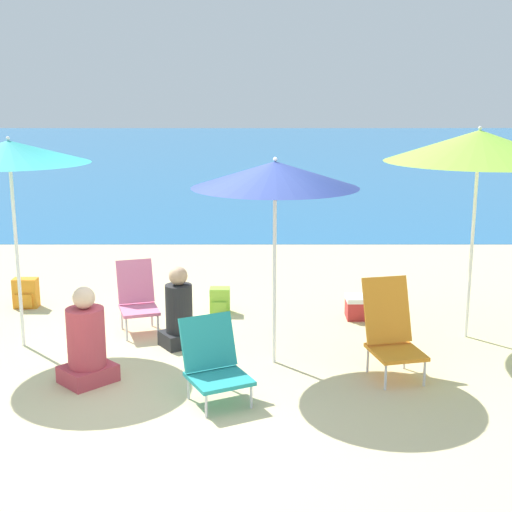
# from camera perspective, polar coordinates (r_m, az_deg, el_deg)

# --- Properties ---
(ground_plane) EXTENTS (60.00, 60.00, 0.00)m
(ground_plane) POSITION_cam_1_polar(r_m,az_deg,el_deg) (6.87, -5.12, -9.78)
(ground_plane) COLOR beige
(sea_water) EXTENTS (60.00, 40.00, 0.01)m
(sea_water) POSITION_cam_1_polar(r_m,az_deg,el_deg) (32.45, -1.13, 8.40)
(sea_water) COLOR #23669E
(sea_water) RESTS_ON ground
(beach_umbrella_lime) EXTENTS (1.97, 1.97, 2.30)m
(beach_umbrella_lime) POSITION_cam_1_polar(r_m,az_deg,el_deg) (7.87, 17.34, 8.38)
(beach_umbrella_lime) COLOR white
(beach_umbrella_lime) RESTS_ON ground
(beach_umbrella_navy) EXTENTS (1.61, 1.61, 2.05)m
(beach_umbrella_navy) POSITION_cam_1_polar(r_m,az_deg,el_deg) (6.78, 1.47, 6.51)
(beach_umbrella_navy) COLOR white
(beach_umbrella_navy) RESTS_ON ground
(beach_umbrella_teal) EXTENTS (1.62, 1.62, 2.22)m
(beach_umbrella_teal) POSITION_cam_1_polar(r_m,az_deg,el_deg) (7.65, -19.22, 7.84)
(beach_umbrella_teal) COLOR white
(beach_umbrella_teal) RESTS_ON ground
(beach_chair_pink) EXTENTS (0.56, 0.68, 0.79)m
(beach_chair_pink) POSITION_cam_1_polar(r_m,az_deg,el_deg) (8.15, -9.55, -3.19)
(beach_chair_pink) COLOR silver
(beach_chair_pink) RESTS_ON ground
(beach_chair_teal) EXTENTS (0.70, 0.74, 0.72)m
(beach_chair_teal) POSITION_cam_1_polar(r_m,az_deg,el_deg) (6.32, -3.47, -8.38)
(beach_chair_teal) COLOR silver
(beach_chair_teal) RESTS_ON ground
(beach_chair_orange) EXTENTS (0.58, 0.72, 0.91)m
(beach_chair_orange) POSITION_cam_1_polar(r_m,az_deg,el_deg) (6.93, 10.69, -5.79)
(beach_chair_orange) COLOR silver
(beach_chair_orange) RESTS_ON ground
(person_seated_near) EXTENTS (0.60, 0.60, 0.92)m
(person_seated_near) POSITION_cam_1_polar(r_m,az_deg,el_deg) (6.83, -13.47, -6.86)
(person_seated_near) COLOR #BF3F4C
(person_seated_near) RESTS_ON ground
(person_seated_far) EXTENTS (0.48, 0.47, 0.87)m
(person_seated_far) POSITION_cam_1_polar(r_m,az_deg,el_deg) (7.61, -6.23, -4.56)
(person_seated_far) COLOR #262628
(person_seated_far) RESTS_ON ground
(backpack_orange) EXTENTS (0.30, 0.20, 0.37)m
(backpack_orange) POSITION_cam_1_polar(r_m,az_deg,el_deg) (9.40, -18.00, -2.86)
(backpack_orange) COLOR orange
(backpack_orange) RESTS_ON ground
(backpack_lime) EXTENTS (0.24, 0.21, 0.31)m
(backpack_lime) POSITION_cam_1_polar(r_m,az_deg,el_deg) (8.75, -2.97, -3.59)
(backpack_lime) COLOR #8ECC3D
(backpack_lime) RESTS_ON ground
(cooler_box) EXTENTS (0.39, 0.32, 0.27)m
(cooler_box) POSITION_cam_1_polar(r_m,az_deg,el_deg) (8.64, 8.42, -4.04)
(cooler_box) COLOR #B72828
(cooler_box) RESTS_ON ground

